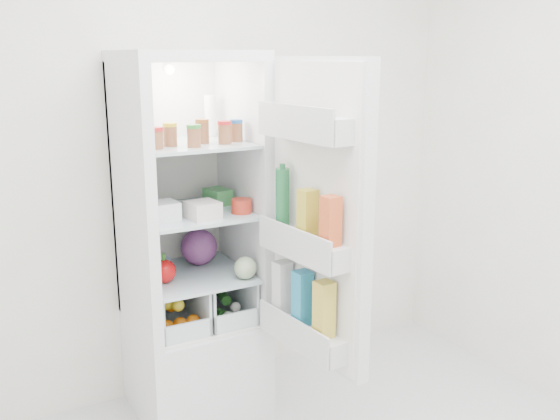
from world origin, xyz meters
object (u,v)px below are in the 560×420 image
red_cabbage (199,247)px  mushroom_bowl (157,266)px  refrigerator (190,285)px  fridge_door (315,223)px

red_cabbage → mushroom_bowl: red_cabbage is taller
refrigerator → mushroom_bowl: 0.20m
mushroom_bowl → refrigerator: bearing=-13.3°
refrigerator → red_cabbage: refrigerator is taller
red_cabbage → refrigerator: bearing=-146.9°
refrigerator → red_cabbage: bearing=33.1°
fridge_door → mushroom_bowl: bearing=30.3°
refrigerator → mushroom_bowl: bearing=166.7°
red_cabbage → fridge_door: 0.77m
red_cabbage → mushroom_bowl: bearing=-177.5°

